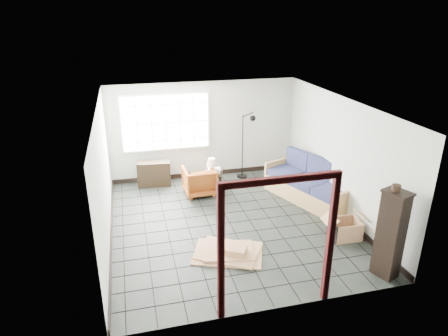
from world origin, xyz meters
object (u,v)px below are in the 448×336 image
object	(u,v)px
futon_sofa	(312,185)
armchair	(199,179)
side_table	(213,176)
tall_shelf	(391,234)

from	to	relation	value
futon_sofa	armchair	world-z (taller)	futon_sofa
armchair	side_table	distance (m)	0.37
armchair	futon_sofa	bearing A→B (deg)	155.99
armchair	side_table	bearing A→B (deg)	-173.61
tall_shelf	armchair	bearing A→B (deg)	101.69
futon_sofa	side_table	bearing A→B (deg)	132.95
futon_sofa	tall_shelf	size ratio (longest dim) A/B	1.56
armchair	side_table	size ratio (longest dim) A/B	1.34
futon_sofa	side_table	world-z (taller)	futon_sofa
armchair	tall_shelf	size ratio (longest dim) A/B	0.48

